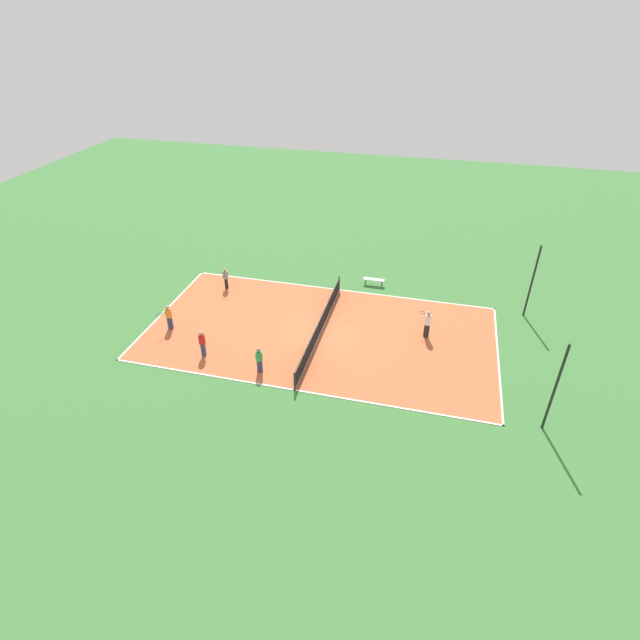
# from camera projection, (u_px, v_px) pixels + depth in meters

# --- Properties ---
(ground_plane) EXTENTS (80.00, 80.00, 0.00)m
(ground_plane) POSITION_uv_depth(u_px,v_px,m) (320.00, 333.00, 29.46)
(ground_plane) COLOR #3D7538
(court_surface) EXTENTS (10.67, 20.31, 0.02)m
(court_surface) POSITION_uv_depth(u_px,v_px,m) (320.00, 333.00, 29.45)
(court_surface) COLOR #C66038
(court_surface) RESTS_ON ground_plane
(tennis_net) EXTENTS (10.47, 0.10, 1.05)m
(tennis_net) POSITION_uv_depth(u_px,v_px,m) (320.00, 325.00, 29.15)
(tennis_net) COLOR black
(tennis_net) RESTS_ON court_surface
(bench) EXTENTS (0.36, 1.43, 0.45)m
(bench) POSITION_uv_depth(u_px,v_px,m) (374.00, 280.00, 34.13)
(bench) COLOR silver
(bench) RESTS_ON ground_plane
(player_near_white) EXTENTS (0.93, 0.85, 1.72)m
(player_near_white) POSITION_uv_depth(u_px,v_px,m) (428.00, 322.00, 28.55)
(player_near_white) COLOR black
(player_near_white) RESTS_ON court_surface
(player_baseline_gray) EXTENTS (0.99, 0.60, 1.51)m
(player_baseline_gray) POSITION_uv_depth(u_px,v_px,m) (226.00, 277.00, 33.47)
(player_baseline_gray) COLOR black
(player_baseline_gray) RESTS_ON court_surface
(player_far_green) EXTENTS (0.50, 0.50, 1.49)m
(player_far_green) POSITION_uv_depth(u_px,v_px,m) (259.00, 358.00, 25.95)
(player_far_green) COLOR navy
(player_far_green) RESTS_ON court_surface
(player_center_orange) EXTENTS (0.98, 0.73, 1.58)m
(player_center_orange) POSITION_uv_depth(u_px,v_px,m) (168.00, 315.00, 29.34)
(player_center_orange) COLOR navy
(player_center_orange) RESTS_ON court_surface
(player_coach_red) EXTENTS (0.42, 0.42, 1.58)m
(player_coach_red) POSITION_uv_depth(u_px,v_px,m) (202.00, 342.00, 27.10)
(player_coach_red) COLOR navy
(player_coach_red) RESTS_ON court_surface
(tennis_ball_midcourt) EXTENTS (0.07, 0.07, 0.07)m
(tennis_ball_midcourt) POSITION_uv_depth(u_px,v_px,m) (345.00, 321.00, 30.40)
(tennis_ball_midcourt) COLOR #CCE033
(tennis_ball_midcourt) RESTS_ON court_surface
(tennis_ball_far_baseline) EXTENTS (0.07, 0.07, 0.07)m
(tennis_ball_far_baseline) POSITION_uv_depth(u_px,v_px,m) (396.00, 310.00, 31.46)
(tennis_ball_far_baseline) COLOR #CCE033
(tennis_ball_far_baseline) RESTS_ON court_surface
(fence_post_back_left) EXTENTS (0.12, 0.12, 4.73)m
(fence_post_back_left) POSITION_uv_depth(u_px,v_px,m) (532.00, 282.00, 29.78)
(fence_post_back_left) COLOR black
(fence_post_back_left) RESTS_ON ground_plane
(fence_post_back_right) EXTENTS (0.12, 0.12, 4.73)m
(fence_post_back_right) POSITION_uv_depth(u_px,v_px,m) (555.00, 388.00, 21.69)
(fence_post_back_right) COLOR black
(fence_post_back_right) RESTS_ON ground_plane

